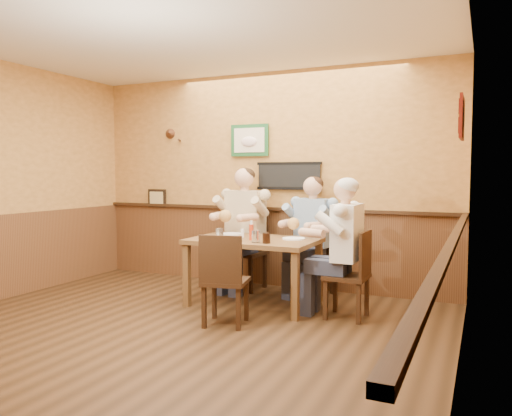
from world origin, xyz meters
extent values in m
plane|color=black|center=(0.00, 0.00, 0.00)|extent=(5.00, 5.00, 0.00)
cube|color=silver|center=(0.00, 0.00, 2.80)|extent=(5.00, 5.00, 0.02)
cube|color=#CD9247|center=(0.00, 2.50, 1.40)|extent=(5.00, 0.02, 2.80)
cube|color=#CD9247|center=(2.50, 0.00, 1.40)|extent=(0.02, 5.00, 2.80)
cube|color=brown|center=(0.00, 2.48, 0.50)|extent=(5.00, 0.02, 1.00)
cube|color=brown|center=(2.48, 0.00, 0.50)|extent=(0.02, 5.00, 1.00)
cube|color=black|center=(0.36, 2.46, 1.45)|extent=(0.88, 0.03, 0.34)
cube|color=#1C5227|center=(-0.20, 2.46, 1.92)|extent=(0.54, 0.03, 0.42)
cube|color=black|center=(-1.70, 2.46, 1.12)|extent=(0.30, 0.03, 0.26)
cube|color=#601510|center=(2.46, 1.05, 1.95)|extent=(0.03, 0.48, 0.36)
cube|color=brown|center=(0.31, 1.50, 0.72)|extent=(1.40, 0.90, 0.05)
cube|color=brown|center=(-0.33, 1.11, 0.35)|extent=(0.07, 0.07, 0.70)
cube|color=brown|center=(0.95, 1.11, 0.35)|extent=(0.07, 0.07, 0.70)
cube|color=brown|center=(-0.33, 1.89, 0.35)|extent=(0.07, 0.07, 0.70)
cube|color=brown|center=(0.95, 1.89, 0.35)|extent=(0.07, 0.07, 0.70)
cylinder|color=silver|center=(0.00, 1.26, 0.81)|extent=(0.11, 0.11, 0.13)
cylinder|color=white|center=(0.46, 1.23, 0.81)|extent=(0.11, 0.11, 0.13)
cylinder|color=black|center=(0.58, 1.22, 0.80)|extent=(0.11, 0.11, 0.11)
cylinder|color=red|center=(0.33, 1.38, 0.85)|extent=(0.06, 0.06, 0.19)
cylinder|color=white|center=(0.14, 1.55, 0.80)|extent=(0.05, 0.05, 0.10)
cylinder|color=black|center=(0.27, 1.52, 0.80)|extent=(0.04, 0.04, 0.10)
cylinder|color=white|center=(-0.09, 1.72, 0.76)|extent=(0.30, 0.30, 0.02)
cylinder|color=white|center=(0.74, 1.63, 0.76)|extent=(0.28, 0.28, 0.02)
camera|label=1|loc=(2.65, -3.54, 1.48)|focal=35.00mm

